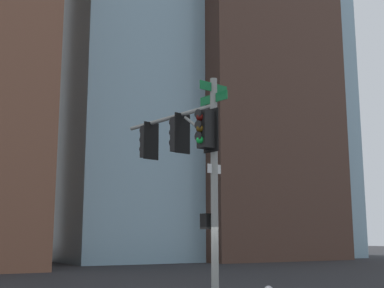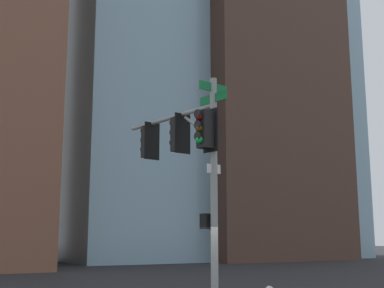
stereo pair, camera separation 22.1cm
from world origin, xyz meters
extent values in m
cylinder|color=gray|center=(0.41, -0.27, 3.24)|extent=(0.19, 0.19, 6.48)
cylinder|color=gray|center=(-1.52, -0.63, 5.73)|extent=(3.90, 0.84, 0.12)
cylinder|color=gray|center=(-0.28, -0.40, 5.28)|extent=(1.04, 0.27, 0.75)
cube|color=#0F6B33|center=(0.41, -0.27, 6.23)|extent=(0.21, 0.97, 0.24)
cube|color=#0F6B33|center=(0.41, -0.27, 5.93)|extent=(1.04, 0.22, 0.24)
cube|color=white|center=(0.41, -0.27, 4.01)|extent=(0.11, 0.45, 0.24)
cube|color=black|center=(-1.08, -0.55, 5.17)|extent=(0.40, 0.40, 1.00)
cube|color=black|center=(-0.89, -0.51, 5.17)|extent=(0.14, 0.54, 1.16)
sphere|color=red|center=(-1.28, -0.59, 5.47)|extent=(0.20, 0.20, 0.20)
cylinder|color=black|center=(-1.34, -0.60, 5.56)|extent=(0.08, 0.23, 0.23)
sphere|color=#4C330A|center=(-1.28, -0.59, 5.17)|extent=(0.20, 0.20, 0.20)
cylinder|color=black|center=(-1.34, -0.60, 5.26)|extent=(0.08, 0.23, 0.23)
sphere|color=#0A3819|center=(-1.28, -0.59, 4.87)|extent=(0.20, 0.20, 0.20)
cylinder|color=black|center=(-1.34, -0.60, 4.96)|extent=(0.08, 0.23, 0.23)
cube|color=black|center=(-2.57, -0.83, 5.17)|extent=(0.40, 0.40, 1.00)
cube|color=black|center=(-2.38, -0.79, 5.17)|extent=(0.14, 0.54, 1.16)
sphere|color=#470A07|center=(-2.77, -0.86, 5.47)|extent=(0.20, 0.20, 0.20)
cylinder|color=black|center=(-2.83, -0.88, 5.56)|extent=(0.08, 0.23, 0.23)
sphere|color=#F29E0C|center=(-2.77, -0.86, 5.17)|extent=(0.20, 0.20, 0.20)
cylinder|color=black|center=(-2.83, -0.88, 5.26)|extent=(0.08, 0.23, 0.23)
sphere|color=#0A3819|center=(-2.77, -0.86, 4.87)|extent=(0.20, 0.20, 0.20)
cylinder|color=black|center=(-2.83, -0.88, 4.96)|extent=(0.08, 0.23, 0.23)
cube|color=black|center=(0.47, -0.56, 5.03)|extent=(0.40, 0.40, 1.00)
cube|color=black|center=(0.43, -0.38, 5.03)|extent=(0.54, 0.14, 1.16)
sphere|color=#470A07|center=(0.50, -0.76, 5.33)|extent=(0.20, 0.20, 0.20)
cylinder|color=black|center=(0.52, -0.83, 5.42)|extent=(0.23, 0.08, 0.23)
sphere|color=#4C330A|center=(0.50, -0.76, 5.03)|extent=(0.20, 0.20, 0.20)
cylinder|color=black|center=(0.52, -0.83, 5.12)|extent=(0.23, 0.08, 0.23)
sphere|color=green|center=(0.50, -0.76, 4.73)|extent=(0.20, 0.20, 0.20)
cylinder|color=black|center=(0.52, -0.83, 4.82)|extent=(0.23, 0.08, 0.23)
cube|color=black|center=(0.17, -0.32, 2.65)|extent=(0.31, 0.40, 0.40)
cube|color=#EA5914|center=(0.04, -0.34, 2.65)|extent=(0.07, 0.25, 0.28)
cube|color=#4C3328|center=(-35.70, 24.90, 18.04)|extent=(20.04, 15.84, 36.08)
camera|label=1|loc=(11.76, -7.48, 2.25)|focal=48.16mm
camera|label=2|loc=(11.87, -7.28, 2.25)|focal=48.16mm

